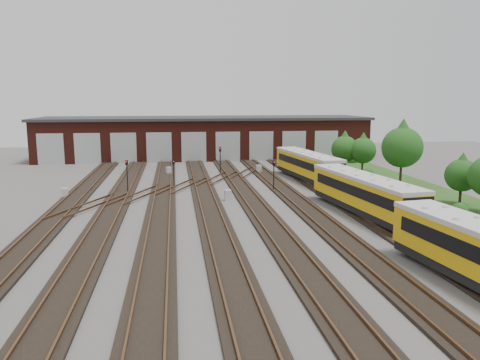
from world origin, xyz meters
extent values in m
plane|color=#474441|center=(0.00, 0.00, 0.00)|extent=(120.00, 120.00, 0.00)
cube|color=black|center=(-14.00, 0.00, 0.09)|extent=(2.40, 70.00, 0.18)
cube|color=brown|center=(-14.72, 0.00, 0.26)|extent=(0.10, 70.00, 0.15)
cube|color=brown|center=(-13.28, 0.00, 0.26)|extent=(0.10, 70.00, 0.15)
cube|color=black|center=(-10.00, 0.00, 0.09)|extent=(2.40, 70.00, 0.18)
cube|color=brown|center=(-10.72, 0.00, 0.26)|extent=(0.10, 70.00, 0.15)
cube|color=brown|center=(-9.28, 0.00, 0.26)|extent=(0.10, 70.00, 0.15)
cube|color=black|center=(-6.00, 0.00, 0.09)|extent=(2.40, 70.00, 0.18)
cube|color=brown|center=(-6.72, 0.00, 0.26)|extent=(0.10, 70.00, 0.15)
cube|color=brown|center=(-5.28, 0.00, 0.26)|extent=(0.10, 70.00, 0.15)
cube|color=black|center=(-2.00, 0.00, 0.09)|extent=(2.40, 70.00, 0.18)
cube|color=brown|center=(-2.72, 0.00, 0.26)|extent=(0.10, 70.00, 0.15)
cube|color=brown|center=(-1.28, 0.00, 0.26)|extent=(0.10, 70.00, 0.15)
cube|color=black|center=(2.00, 0.00, 0.09)|extent=(2.40, 70.00, 0.18)
cube|color=brown|center=(1.28, 0.00, 0.26)|extent=(0.10, 70.00, 0.15)
cube|color=brown|center=(2.72, 0.00, 0.26)|extent=(0.10, 70.00, 0.15)
cube|color=black|center=(6.00, 0.00, 0.09)|extent=(2.40, 70.00, 0.18)
cube|color=brown|center=(5.28, 0.00, 0.26)|extent=(0.10, 70.00, 0.15)
cube|color=brown|center=(6.72, 0.00, 0.26)|extent=(0.10, 70.00, 0.15)
cube|color=black|center=(10.00, 0.00, 0.09)|extent=(2.40, 70.00, 0.18)
cube|color=brown|center=(9.28, 0.00, 0.26)|extent=(0.10, 70.00, 0.15)
cube|color=brown|center=(10.72, 0.00, 0.26)|extent=(0.10, 70.00, 0.15)
cube|color=black|center=(14.00, 0.00, 0.09)|extent=(2.40, 70.00, 0.18)
cube|color=brown|center=(13.28, 0.00, 0.26)|extent=(0.10, 70.00, 0.15)
cube|color=brown|center=(14.72, 0.00, 0.26)|extent=(0.10, 70.00, 0.15)
cube|color=brown|center=(-8.00, 10.00, 0.26)|extent=(5.40, 9.62, 0.15)
cube|color=brown|center=(-4.00, 14.00, 0.26)|extent=(5.40, 9.62, 0.15)
cube|color=brown|center=(0.00, 18.00, 0.26)|extent=(5.40, 9.62, 0.15)
cube|color=brown|center=(-12.00, 6.00, 0.26)|extent=(5.40, 9.62, 0.15)
cube|color=brown|center=(4.00, 22.00, 0.26)|extent=(5.40, 9.62, 0.15)
cube|color=#4A1912|center=(0.00, 40.00, 3.00)|extent=(50.00, 12.00, 6.00)
cube|color=#2C2C2F|center=(0.00, 40.00, 6.15)|extent=(51.00, 12.50, 0.40)
cube|color=#A4A8A9|center=(-22.00, 33.98, 2.20)|extent=(3.60, 0.12, 4.40)
cube|color=#A4A8A9|center=(-17.00, 33.98, 2.20)|extent=(3.60, 0.12, 4.40)
cube|color=#A4A8A9|center=(-12.00, 33.98, 2.20)|extent=(3.60, 0.12, 4.40)
cube|color=#A4A8A9|center=(-7.00, 33.98, 2.20)|extent=(3.60, 0.12, 4.40)
cube|color=#A4A8A9|center=(-2.00, 33.98, 2.20)|extent=(3.60, 0.12, 4.40)
cube|color=#A4A8A9|center=(3.00, 33.98, 2.20)|extent=(3.60, 0.12, 4.40)
cube|color=#A4A8A9|center=(8.00, 33.98, 2.20)|extent=(3.60, 0.12, 4.40)
cube|color=#A4A8A9|center=(13.00, 33.98, 2.20)|extent=(3.60, 0.12, 4.40)
cube|color=#A4A8A9|center=(18.00, 33.98, 2.20)|extent=(3.60, 0.12, 4.40)
cube|color=#234617|center=(19.00, 10.00, 0.03)|extent=(8.00, 55.00, 0.05)
cube|color=black|center=(10.00, 0.33, 0.61)|extent=(3.76, 14.00, 0.55)
cube|color=#DABB0B|center=(10.00, 0.33, 1.90)|extent=(4.04, 14.03, 2.03)
cube|color=silver|center=(10.00, 0.33, 3.05)|extent=(4.13, 14.04, 0.28)
cube|color=black|center=(8.79, 0.19, 2.13)|extent=(1.51, 12.10, 0.78)
cube|color=black|center=(11.21, 0.48, 2.13)|extent=(1.51, 12.10, 0.78)
cube|color=black|center=(10.00, 16.33, 0.61)|extent=(3.76, 14.00, 0.55)
cube|color=#DABB0B|center=(10.00, 16.33, 1.90)|extent=(4.04, 14.03, 2.03)
cube|color=silver|center=(10.00, 16.33, 3.05)|extent=(4.13, 14.04, 0.28)
cube|color=black|center=(8.79, 16.19, 2.13)|extent=(1.51, 12.10, 0.78)
cube|color=black|center=(11.21, 16.48, 2.13)|extent=(1.51, 12.10, 0.78)
cylinder|color=black|center=(-9.44, 11.98, 1.39)|extent=(0.10, 0.10, 2.78)
cube|color=black|center=(-9.44, 11.98, 3.02)|extent=(0.27, 0.22, 0.48)
sphere|color=red|center=(-9.44, 11.88, 3.11)|extent=(0.11, 0.11, 0.11)
cylinder|color=black|center=(-4.92, 14.33, 1.22)|extent=(0.09, 0.09, 2.44)
cube|color=black|center=(-4.92, 14.33, 2.66)|extent=(0.24, 0.17, 0.45)
sphere|color=red|center=(-4.92, 14.24, 2.75)|extent=(0.11, 0.11, 0.11)
cylinder|color=black|center=(0.82, 23.34, 1.35)|extent=(0.11, 0.11, 2.70)
cube|color=black|center=(0.82, 23.34, 2.98)|extent=(0.29, 0.19, 0.56)
sphere|color=red|center=(0.82, 23.22, 3.09)|extent=(0.14, 0.14, 0.14)
cylinder|color=black|center=(5.00, 11.01, 1.29)|extent=(0.10, 0.10, 2.57)
cube|color=black|center=(5.00, 11.01, 2.83)|extent=(0.28, 0.20, 0.51)
sphere|color=red|center=(5.00, 10.91, 2.93)|extent=(0.12, 0.12, 0.12)
cube|color=#B2B5B8|center=(-15.00, 10.27, 0.48)|extent=(0.65, 0.57, 0.96)
cube|color=#B2B5B8|center=(-5.56, 22.83, 0.48)|extent=(0.72, 0.67, 0.96)
cube|color=#B2B5B8|center=(-0.07, 7.19, 0.49)|extent=(0.62, 0.53, 0.98)
cube|color=#B2B5B8|center=(5.56, 22.42, 0.52)|extent=(0.67, 0.58, 1.03)
cube|color=#B2B5B8|center=(11.32, 12.54, 0.43)|extent=(0.58, 0.51, 0.85)
cylinder|color=black|center=(16.00, 20.85, 0.83)|extent=(0.21, 0.21, 1.67)
sphere|color=#174B15|center=(16.00, 20.85, 3.05)|extent=(3.24, 3.24, 3.24)
cone|color=#174B15|center=(16.00, 20.85, 4.21)|extent=(2.78, 2.78, 2.31)
cylinder|color=black|center=(17.85, 19.55, 0.81)|extent=(0.22, 0.22, 1.62)
sphere|color=#174B15|center=(17.85, 19.55, 2.97)|extent=(3.15, 3.15, 3.15)
cone|color=#174B15|center=(17.85, 19.55, 4.09)|extent=(2.70, 2.70, 2.25)
cylinder|color=black|center=(19.22, 12.43, 1.11)|extent=(0.26, 0.26, 2.21)
sphere|color=#174B15|center=(19.22, 12.43, 4.05)|extent=(4.30, 4.30, 4.30)
cone|color=#174B15|center=(19.22, 12.43, 5.59)|extent=(3.68, 3.68, 3.07)
cylinder|color=black|center=(19.68, 2.41, 0.73)|extent=(0.23, 0.23, 1.45)
sphere|color=#174B15|center=(19.68, 2.41, 2.66)|extent=(2.82, 2.82, 2.82)
cone|color=#174B15|center=(19.68, 2.41, 3.67)|extent=(2.42, 2.42, 2.01)
sphere|color=#174B15|center=(17.21, -1.37, 0.68)|extent=(1.36, 1.36, 1.36)
sphere|color=#174B15|center=(17.06, 16.11, 0.78)|extent=(1.56, 1.56, 1.56)
sphere|color=#174B15|center=(20.74, 30.00, 0.75)|extent=(1.50, 1.50, 1.50)
camera|label=1|loc=(-4.76, -34.25, 9.14)|focal=35.00mm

